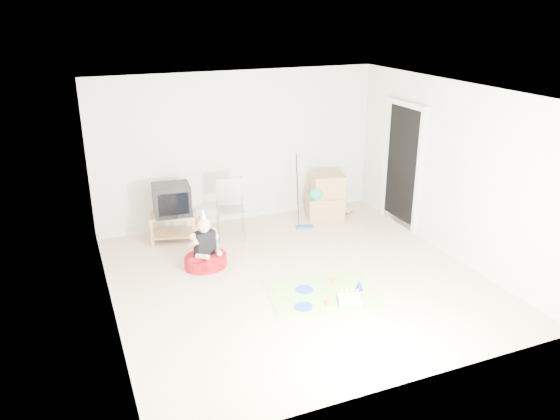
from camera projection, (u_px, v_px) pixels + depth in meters
name	position (u px, v px, depth m)	size (l,w,h in m)	color
ground	(297.00, 278.00, 7.68)	(5.00, 5.00, 0.00)	#CEB394
doorway_recess	(403.00, 167.00, 9.24)	(0.02, 0.90, 2.05)	black
tv_stand	(174.00, 225.00, 8.83)	(0.81, 0.62, 0.45)	#AA7A4C
crt_tv	(172.00, 200.00, 8.68)	(0.58, 0.48, 0.50)	black
folding_chair	(230.00, 210.00, 8.84)	(0.54, 0.52, 1.00)	gray
cardboard_boxes	(326.00, 198.00, 9.71)	(0.73, 0.62, 0.80)	#AA8552
floor_mop	(304.00, 213.00, 9.32)	(0.32, 0.40, 1.23)	#2247AA
book_pile	(345.00, 211.00, 10.07)	(0.25, 0.28, 0.08)	#277646
seated_woman	(205.00, 254.00, 7.95)	(0.77, 0.77, 0.92)	maroon
party_mat	(322.00, 294.00, 7.26)	(1.43, 1.03, 0.01)	#F73497
birthday_cake	(350.00, 300.00, 7.03)	(0.36, 0.32, 0.14)	white
blue_plate_near	(304.00, 290.00, 7.35)	(0.24, 0.24, 0.01)	#1645B4
blue_plate_far	(303.00, 307.00, 6.93)	(0.24, 0.24, 0.01)	#1645B4
orange_cup_near	(334.00, 281.00, 7.51)	(0.06, 0.06, 0.07)	orange
orange_cup_far	(328.00, 302.00, 6.97)	(0.07, 0.07, 0.08)	orange
blue_party_hat	(359.00, 285.00, 7.32)	(0.11, 0.11, 0.15)	#1A25BB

